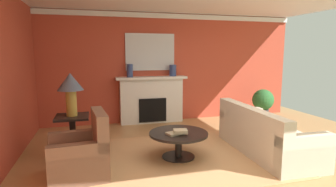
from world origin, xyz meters
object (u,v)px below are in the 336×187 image
side_table (73,132)px  vase_mantel_right (173,70)px  table_lamp (70,86)px  mantel_mirror (150,52)px  vase_mantel_left (130,71)px  armchair_near_window (81,156)px  potted_plant (263,102)px  coffee_table (178,139)px  sofa (265,137)px  fireplace (152,101)px

side_table → vase_mantel_right: vase_mantel_right is taller
vase_mantel_right → table_lamp: bearing=-142.9°
mantel_mirror → vase_mantel_left: (-0.55, -0.17, -0.45)m
table_lamp → vase_mantel_right: 2.96m
armchair_near_window → side_table: armchair_near_window is taller
side_table → potted_plant: (4.72, 1.29, 0.09)m
armchair_near_window → side_table: bearing=100.0°
coffee_table → table_lamp: bearing=159.5°
side_table → potted_plant: size_ratio=0.84×
mantel_mirror → sofa: bearing=-62.0°
fireplace → coffee_table: 2.50m
fireplace → vase_mantel_left: 0.96m
vase_mantel_right → potted_plant: 2.55m
sofa → vase_mantel_right: bearing=109.7°
table_lamp → coffee_table: bearing=-20.5°
sofa → vase_mantel_right: 2.98m
armchair_near_window → vase_mantel_left: 3.13m
armchair_near_window → vase_mantel_right: vase_mantel_right is taller
side_table → vase_mantel_left: (1.26, 1.78, 0.95)m
sofa → table_lamp: size_ratio=2.84×
fireplace → mantel_mirror: (-0.00, 0.12, 1.24)m
mantel_mirror → potted_plant: 3.26m
potted_plant → table_lamp: bearing=-164.7°
fireplace → table_lamp: (-1.81, -1.83, 0.66)m
potted_plant → armchair_near_window: bearing=-153.7°
vase_mantel_right → fireplace: bearing=174.9°
table_lamp → fireplace: bearing=45.4°
sofa → table_lamp: bearing=165.6°
sofa → table_lamp: table_lamp is taller
table_lamp → potted_plant: (4.72, 1.29, -0.73)m
vase_mantel_right → potted_plant: (2.36, -0.49, -0.85)m
mantel_mirror → potted_plant: bearing=-12.8°
vase_mantel_right → coffee_table: bearing=-104.1°
armchair_near_window → table_lamp: size_ratio=1.27×
armchair_near_window → potted_plant: 5.07m
mantel_mirror → vase_mantel_right: bearing=-17.2°
table_lamp → vase_mantel_left: vase_mantel_left is taller
coffee_table → vase_mantel_left: 2.68m
side_table → vase_mantel_left: vase_mantel_left is taller
coffee_table → vase_mantel_right: 2.70m
fireplace → sofa: size_ratio=0.85×
table_lamp → potted_plant: size_ratio=0.90×
side_table → coffee_table: bearing=-20.5°
mantel_mirror → vase_mantel_right: mantel_mirror is taller
fireplace → armchair_near_window: bearing=-120.5°
fireplace → potted_plant: bearing=-10.5°
armchair_near_window → vase_mantel_left: bearing=68.3°
side_table → vase_mantel_left: size_ratio=2.18×
side_table → potted_plant: 4.89m
potted_plant → vase_mantel_right: bearing=168.2°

